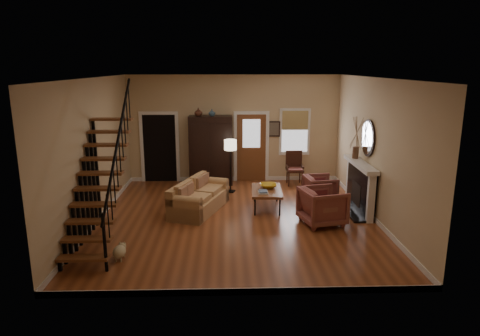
{
  "coord_description": "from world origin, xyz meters",
  "views": [
    {
      "loc": [
        -0.21,
        -9.64,
        3.57
      ],
      "look_at": [
        0.1,
        0.4,
        1.15
      ],
      "focal_mm": 32.0,
      "sensor_mm": 36.0,
      "label": 1
    }
  ],
  "objects_px": {
    "sofa": "(199,197)",
    "armchair_right": "(320,189)",
    "armchair_left": "(323,206)",
    "coffee_table": "(267,199)",
    "armoire": "(211,150)",
    "floor_lamp": "(230,166)",
    "side_chair": "(295,168)"
  },
  "relations": [
    {
      "from": "armchair_left",
      "to": "side_chair",
      "type": "bearing_deg",
      "value": -11.93
    },
    {
      "from": "armchair_left",
      "to": "side_chair",
      "type": "relative_size",
      "value": 0.92
    },
    {
      "from": "sofa",
      "to": "armchair_right",
      "type": "relative_size",
      "value": 2.51
    },
    {
      "from": "sofa",
      "to": "floor_lamp",
      "type": "relative_size",
      "value": 1.3
    },
    {
      "from": "sofa",
      "to": "side_chair",
      "type": "height_order",
      "value": "side_chair"
    },
    {
      "from": "armoire",
      "to": "sofa",
      "type": "xyz_separation_m",
      "value": [
        -0.21,
        -2.54,
        -0.68
      ]
    },
    {
      "from": "side_chair",
      "to": "sofa",
      "type": "bearing_deg",
      "value": -139.76
    },
    {
      "from": "armoire",
      "to": "side_chair",
      "type": "distance_m",
      "value": 2.61
    },
    {
      "from": "armchair_left",
      "to": "armchair_right",
      "type": "xyz_separation_m",
      "value": [
        0.3,
        1.62,
        -0.07
      ]
    },
    {
      "from": "armchair_left",
      "to": "side_chair",
      "type": "distance_m",
      "value": 3.35
    },
    {
      "from": "coffee_table",
      "to": "armoire",
      "type": "bearing_deg",
      "value": 121.98
    },
    {
      "from": "coffee_table",
      "to": "side_chair",
      "type": "xyz_separation_m",
      "value": [
        1.06,
        2.19,
        0.26
      ]
    },
    {
      "from": "sofa",
      "to": "armchair_right",
      "type": "bearing_deg",
      "value": 30.77
    },
    {
      "from": "side_chair",
      "to": "floor_lamp",
      "type": "bearing_deg",
      "value": -159.68
    },
    {
      "from": "floor_lamp",
      "to": "armoire",
      "type": "bearing_deg",
      "value": 122.27
    },
    {
      "from": "armoire",
      "to": "armchair_left",
      "type": "distance_m",
      "value": 4.48
    },
    {
      "from": "armoire",
      "to": "coffee_table",
      "type": "height_order",
      "value": "armoire"
    },
    {
      "from": "floor_lamp",
      "to": "side_chair",
      "type": "distance_m",
      "value": 2.11
    },
    {
      "from": "armchair_left",
      "to": "floor_lamp",
      "type": "xyz_separation_m",
      "value": [
        -2.08,
        2.62,
        0.34
      ]
    },
    {
      "from": "sofa",
      "to": "floor_lamp",
      "type": "height_order",
      "value": "floor_lamp"
    },
    {
      "from": "armchair_left",
      "to": "armchair_right",
      "type": "height_order",
      "value": "armchair_left"
    },
    {
      "from": "armoire",
      "to": "side_chair",
      "type": "bearing_deg",
      "value": -4.48
    },
    {
      "from": "armoire",
      "to": "floor_lamp",
      "type": "height_order",
      "value": "armoire"
    },
    {
      "from": "coffee_table",
      "to": "floor_lamp",
      "type": "distance_m",
      "value": 1.8
    },
    {
      "from": "armoire",
      "to": "armchair_left",
      "type": "xyz_separation_m",
      "value": [
        2.67,
        -3.55,
        -0.62
      ]
    },
    {
      "from": "armoire",
      "to": "floor_lamp",
      "type": "distance_m",
      "value": 1.13
    },
    {
      "from": "armchair_left",
      "to": "coffee_table",
      "type": "bearing_deg",
      "value": 31.47
    },
    {
      "from": "armoire",
      "to": "side_chair",
      "type": "xyz_separation_m",
      "value": [
        2.55,
        -0.2,
        -0.54
      ]
    },
    {
      "from": "sofa",
      "to": "armchair_right",
      "type": "height_order",
      "value": "sofa"
    },
    {
      "from": "sofa",
      "to": "armchair_left",
      "type": "xyz_separation_m",
      "value": [
        2.88,
        -1.01,
        0.06
      ]
    },
    {
      "from": "coffee_table",
      "to": "armchair_right",
      "type": "xyz_separation_m",
      "value": [
        1.47,
        0.46,
        0.11
      ]
    },
    {
      "from": "armchair_left",
      "to": "floor_lamp",
      "type": "bearing_deg",
      "value": 24.51
    }
  ]
}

